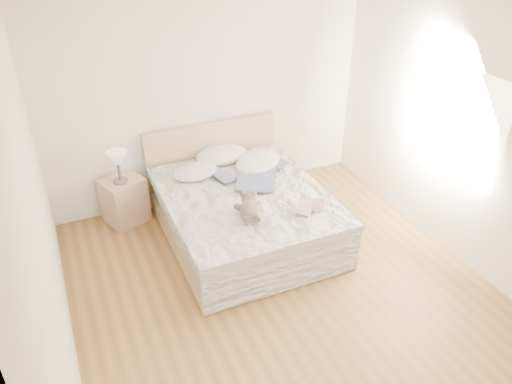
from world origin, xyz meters
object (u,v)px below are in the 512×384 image
Objects in this scene: nightstand at (124,200)px; table_lamp at (117,161)px; bed at (242,212)px; teddy_bear at (250,215)px; photo_book at (197,171)px; childrens_book at (311,207)px.

table_lamp reaches higher than nightstand.
teddy_bear is at bearing -104.75° from bed.
photo_book is 1.15m from teddy_bear.
bed is 6.00× the size of teddy_bear.
bed is 3.83× the size of nightstand.
bed is 0.68m from teddy_bear.
childrens_book is at bearing -57.30° from photo_book.
photo_book is (0.84, -0.27, 0.35)m from nightstand.
photo_book and childrens_book have the same top height.
photo_book is at bearing 164.83° from childrens_book.
teddy_bear is at bearing -147.65° from childrens_book.
nightstand is 0.56m from table_lamp.
bed reaches higher than nightstand.
childrens_book is (0.85, -1.21, 0.00)m from photo_book.
bed is 6.92× the size of photo_book.
nightstand is at bearing 139.94° from teddy_bear.
teddy_bear is (1.03, -1.40, 0.37)m from nightstand.
bed is 0.89m from childrens_book.
bed reaches higher than childrens_book.
teddy_bear reaches higher than childrens_book.
childrens_book is at bearing -40.35° from table_lamp.
bed is 1.44m from nightstand.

